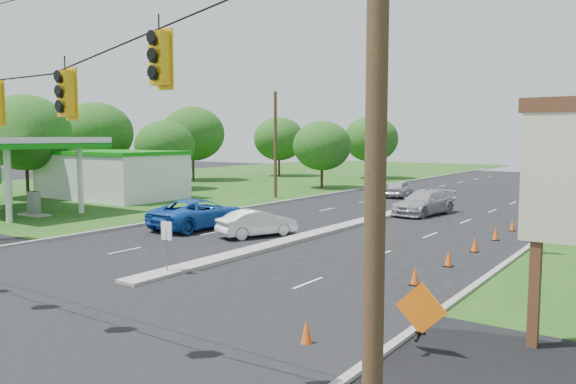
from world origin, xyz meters
The scene contains 35 objects.
ground centered at (0.00, 0.00, 0.00)m, with size 160.00×160.00×0.00m, color black.
grass_left centered at (-30.00, 20.00, 0.00)m, with size 40.00×160.00×0.06m, color #1E4714.
cross_street centered at (0.00, 0.00, 0.00)m, with size 160.00×14.00×0.02m, color black.
curb_left centered at (-10.10, 30.00, 0.00)m, with size 0.25×110.00×0.16m, color gray.
curb_right centered at (10.10, 30.00, 0.00)m, with size 0.25×110.00×0.16m, color gray.
median centered at (0.00, 21.00, 0.00)m, with size 1.00×34.00×0.18m, color gray.
median_sign centered at (0.00, 6.00, 1.46)m, with size 0.55×0.06×2.05m.
utility_pole_far_left centered at (-12.50, 30.00, 4.50)m, with size 0.28×0.28×9.00m, color #422D1C.
gas_station centered at (-23.64, 20.24, 2.58)m, with size 18.40×19.70×5.20m.
cone_0 centered at (8.22, 3.00, 0.35)m, with size 0.32×0.32×0.70m, color #EB5415.
cone_1 centered at (8.22, 6.50, 0.35)m, with size 0.32×0.32×0.70m, color #EB5415.
cone_2 centered at (8.22, 10.00, 0.35)m, with size 0.32×0.32×0.70m, color #EB5415.
cone_3 centered at (8.22, 13.50, 0.35)m, with size 0.32×0.32×0.70m, color #EB5415.
cone_4 centered at (8.22, 17.00, 0.35)m, with size 0.32×0.32×0.70m, color #EB5415.
cone_5 centered at (8.22, 20.50, 0.35)m, with size 0.32×0.32×0.70m, color #EB5415.
cone_6 centered at (8.22, 24.00, 0.35)m, with size 0.32×0.32×0.70m, color #EB5415.
cone_7 centered at (8.82, 27.50, 0.35)m, with size 0.32×0.32×0.70m, color #EB5415.
cone_8 centered at (8.82, 31.00, 0.35)m, with size 0.32×0.32×0.70m, color #EB5415.
cone_9 centered at (8.82, 34.50, 0.35)m, with size 0.32×0.32×0.70m, color #EB5415.
cone_10 centered at (8.82, 38.00, 0.35)m, with size 0.32×0.32×0.70m, color #EB5415.
cone_11 centered at (8.82, 41.50, 0.35)m, with size 0.32×0.32×0.70m, color #EB5415.
work_sign_0 centered at (10.80, 4.00, 1.09)m, with size 1.27×0.58×1.37m.
work_sign_1 centered at (10.80, 18.00, 1.09)m, with size 1.27×0.58×1.37m.
tree_1 centered at (-30.00, 18.00, 5.58)m, with size 7.56×7.56×8.82m.
tree_2 centered at (-26.00, 30.00, 4.34)m, with size 5.88×5.88×6.86m.
tree_3 centered at (-32.00, 40.00, 5.58)m, with size 7.56×7.56×8.82m.
tree_4 centered at (-28.00, 52.00, 4.96)m, with size 6.72×6.72×7.84m.
tree_5 centered at (-14.00, 40.00, 4.34)m, with size 5.88×5.88×6.86m.
tree_6 centered at (-16.00, 55.00, 4.96)m, with size 6.72×6.72×7.84m.
tree_14 centered at (-34.00, 28.00, 5.58)m, with size 7.56×7.56×8.82m.
white_sedan centered at (-2.40, 14.55, 0.70)m, with size 1.48×4.23×1.39m, color white.
blue_pickup centered at (-6.80, 14.77, 0.84)m, with size 2.80×6.08×1.69m, color #1850B1.
silver_car_far centered at (1.70, 27.44, 0.80)m, with size 2.24×5.51×1.60m, color #A1A0A5.
silver_car_oncoming centered at (-4.23, 36.88, 0.72)m, with size 1.70×4.22×1.44m, color #AEAEAE.
dark_car_receding centered at (6.50, 43.48, 0.77)m, with size 1.63×4.69×1.54m, color black.
Camera 1 is at (15.62, -8.41, 5.19)m, focal length 35.00 mm.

